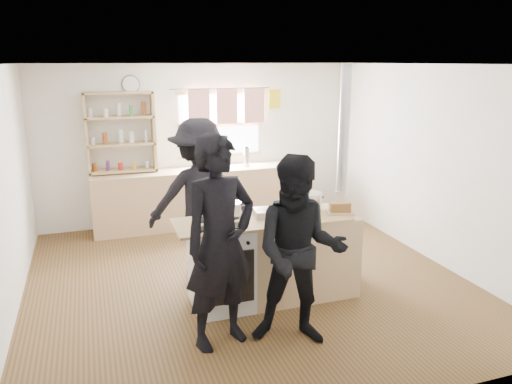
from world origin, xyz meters
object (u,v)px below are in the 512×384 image
at_px(stockpot_counter, 308,201).
at_px(person_far, 200,198).
at_px(flue_heater, 340,226).
at_px(stockpot_stove, 232,209).
at_px(bread_board, 340,209).
at_px(cooking_island, 274,258).
at_px(roast_tray, 270,212).
at_px(person_near_right, 299,252).
at_px(thermos, 247,157).
at_px(person_near_left, 220,243).
at_px(skillet_greens, 218,225).

bearing_deg(stockpot_counter, person_far, 140.64).
height_order(flue_heater, person_far, flue_heater).
bearing_deg(stockpot_stove, bread_board, -13.82).
bearing_deg(cooking_island, roast_tray, 109.07).
height_order(person_near_right, person_far, person_far).
bearing_deg(bread_board, thermos, 93.09).
height_order(stockpot_counter, bread_board, stockpot_counter).
bearing_deg(person_near_left, person_far, 65.77).
height_order(flue_heater, person_near_right, flue_heater).
distance_m(stockpot_counter, flue_heater, 0.62).
bearing_deg(roast_tray, stockpot_stove, 162.33).
height_order(roast_tray, person_far, person_far).
height_order(thermos, bread_board, thermos).
relative_size(stockpot_counter, flue_heater, 0.12).
bearing_deg(person_far, flue_heater, 160.56).
height_order(stockpot_stove, flue_heater, flue_heater).
bearing_deg(person_near_right, person_far, 127.98).
bearing_deg(bread_board, flue_heater, 60.28).
distance_m(bread_board, person_far, 1.69).
xyz_separation_m(bread_board, flue_heater, (0.19, 0.33, -0.32)).
bearing_deg(bread_board, cooking_island, 173.13).
distance_m(thermos, stockpot_counter, 2.65).
relative_size(roast_tray, person_near_left, 0.19).
xyz_separation_m(skillet_greens, roast_tray, (0.63, 0.22, 0.01)).
xyz_separation_m(cooking_island, skillet_greens, (-0.65, -0.15, 0.49)).
height_order(thermos, person_far, person_far).
height_order(roast_tray, person_near_right, person_near_right).
bearing_deg(cooking_island, stockpot_counter, 15.21).
height_order(roast_tray, bread_board, bread_board).
bearing_deg(cooking_island, person_far, 121.54).
distance_m(roast_tray, stockpot_stove, 0.41).
xyz_separation_m(roast_tray, flue_heater, (0.94, 0.18, -0.31)).
relative_size(stockpot_stove, bread_board, 0.65).
xyz_separation_m(skillet_greens, person_near_right, (0.56, -0.72, -0.08)).
bearing_deg(person_near_left, person_near_right, -34.86).
relative_size(skillet_greens, person_far, 0.21).
relative_size(roast_tray, stockpot_counter, 1.20).
relative_size(stockpot_stove, person_near_right, 0.12).
bearing_deg(skillet_greens, flue_heater, 14.29).
xyz_separation_m(cooking_island, stockpot_counter, (0.44, 0.12, 0.57)).
height_order(stockpot_counter, person_far, person_far).
bearing_deg(flue_heater, roast_tray, -169.35).
relative_size(roast_tray, flue_heater, 0.15).
distance_m(stockpot_counter, person_far, 1.34).
height_order(bread_board, person_near_right, person_near_right).
xyz_separation_m(cooking_island, person_near_right, (-0.09, -0.88, 0.41)).
xyz_separation_m(roast_tray, person_near_right, (-0.07, -0.95, -0.09)).
bearing_deg(person_near_right, bread_board, 66.87).
bearing_deg(skillet_greens, cooking_island, 13.31).
distance_m(thermos, person_near_left, 3.70).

